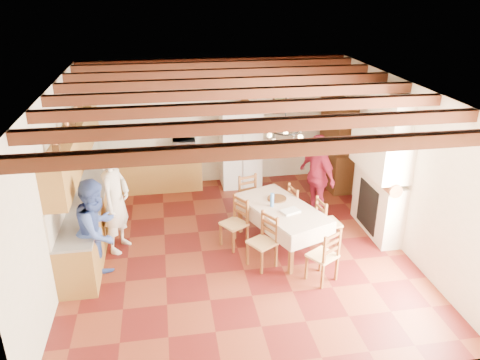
% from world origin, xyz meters
% --- Properties ---
extents(floor, '(6.00, 6.50, 0.02)m').
position_xyz_m(floor, '(0.00, 0.00, -0.01)').
color(floor, '#511311').
rests_on(floor, ground).
extents(ceiling, '(6.00, 6.50, 0.02)m').
position_xyz_m(ceiling, '(0.00, 0.00, 3.01)').
color(ceiling, white).
rests_on(ceiling, ground).
extents(wall_back, '(6.00, 0.02, 3.00)m').
position_xyz_m(wall_back, '(0.00, 3.26, 1.50)').
color(wall_back, beige).
rests_on(wall_back, ground).
extents(wall_front, '(6.00, 0.02, 3.00)m').
position_xyz_m(wall_front, '(0.00, -3.26, 1.50)').
color(wall_front, beige).
rests_on(wall_front, ground).
extents(wall_left, '(0.02, 6.50, 3.00)m').
position_xyz_m(wall_left, '(-3.01, 0.00, 1.50)').
color(wall_left, beige).
rests_on(wall_left, ground).
extents(wall_right, '(0.02, 6.50, 3.00)m').
position_xyz_m(wall_right, '(3.01, 0.00, 1.50)').
color(wall_right, beige).
rests_on(wall_right, ground).
extents(ceiling_beams, '(6.00, 6.30, 0.16)m').
position_xyz_m(ceiling_beams, '(0.00, 0.00, 2.91)').
color(ceiling_beams, '#3D2014').
rests_on(ceiling_beams, ground).
extents(lower_cabinets_left, '(0.60, 4.30, 0.86)m').
position_xyz_m(lower_cabinets_left, '(-2.70, 1.05, 0.43)').
color(lower_cabinets_left, brown).
rests_on(lower_cabinets_left, ground).
extents(lower_cabinets_back, '(2.30, 0.60, 0.86)m').
position_xyz_m(lower_cabinets_back, '(-1.55, 2.95, 0.43)').
color(lower_cabinets_back, brown).
rests_on(lower_cabinets_back, ground).
extents(countertop_left, '(0.62, 4.30, 0.04)m').
position_xyz_m(countertop_left, '(-2.70, 1.05, 0.88)').
color(countertop_left, slate).
rests_on(countertop_left, lower_cabinets_left).
extents(countertop_back, '(2.34, 0.62, 0.04)m').
position_xyz_m(countertop_back, '(-1.55, 2.95, 0.88)').
color(countertop_back, slate).
rests_on(countertop_back, lower_cabinets_back).
extents(backsplash_left, '(0.03, 4.30, 0.60)m').
position_xyz_m(backsplash_left, '(-2.98, 1.05, 1.20)').
color(backsplash_left, white).
rests_on(backsplash_left, ground).
extents(backsplash_back, '(2.30, 0.03, 0.60)m').
position_xyz_m(backsplash_back, '(-1.55, 3.23, 1.20)').
color(backsplash_back, white).
rests_on(backsplash_back, ground).
extents(upper_cabinets, '(0.35, 4.20, 0.70)m').
position_xyz_m(upper_cabinets, '(-2.83, 1.05, 1.85)').
color(upper_cabinets, brown).
rests_on(upper_cabinets, ground).
extents(fireplace, '(0.56, 1.60, 2.80)m').
position_xyz_m(fireplace, '(2.72, 0.20, 1.40)').
color(fireplace, beige).
rests_on(fireplace, ground).
extents(wall_picture, '(0.34, 0.03, 0.42)m').
position_xyz_m(wall_picture, '(1.55, 3.23, 1.85)').
color(wall_picture, black).
rests_on(wall_picture, ground).
extents(refrigerator, '(0.93, 0.77, 1.85)m').
position_xyz_m(refrigerator, '(0.55, 2.94, 0.93)').
color(refrigerator, white).
rests_on(refrigerator, floor).
extents(hutch, '(0.55, 1.19, 2.11)m').
position_xyz_m(hutch, '(2.75, 2.42, 1.06)').
color(hutch, '#37210B').
rests_on(hutch, floor).
extents(dining_table, '(1.56, 2.08, 0.81)m').
position_xyz_m(dining_table, '(0.81, -0.04, 0.73)').
color(dining_table, silver).
rests_on(dining_table, floor).
extents(chandelier, '(0.47, 0.47, 0.03)m').
position_xyz_m(chandelier, '(0.81, -0.04, 2.25)').
color(chandelier, black).
rests_on(chandelier, ground).
extents(chair_left_near, '(0.56, 0.57, 0.96)m').
position_xyz_m(chair_left_near, '(0.33, -0.63, 0.48)').
color(chair_left_near, brown).
rests_on(chair_left_near, floor).
extents(chair_left_far, '(0.56, 0.57, 0.96)m').
position_xyz_m(chair_left_far, '(-0.05, 0.10, 0.48)').
color(chair_left_far, brown).
rests_on(chair_left_far, floor).
extents(chair_right_near, '(0.46, 0.47, 0.96)m').
position_xyz_m(chair_right_near, '(1.69, -0.15, 0.48)').
color(chair_right_near, brown).
rests_on(chair_right_near, floor).
extents(chair_right_far, '(0.47, 0.49, 0.96)m').
position_xyz_m(chair_right_far, '(1.34, 0.52, 0.48)').
color(chair_right_far, brown).
rests_on(chair_right_far, floor).
extents(chair_end_near, '(0.57, 0.56, 0.96)m').
position_xyz_m(chair_end_near, '(1.22, -1.20, 0.48)').
color(chair_end_near, brown).
rests_on(chair_end_near, floor).
extents(chair_end_far, '(0.51, 0.49, 0.96)m').
position_xyz_m(chair_end_far, '(0.45, 1.03, 0.48)').
color(chair_end_far, brown).
rests_on(chair_end_far, floor).
extents(person_man, '(0.70, 0.83, 1.93)m').
position_xyz_m(person_man, '(-2.14, 0.37, 0.96)').
color(person_man, silver).
rests_on(person_man, floor).
extents(person_woman_blue, '(0.98, 1.08, 1.80)m').
position_xyz_m(person_woman_blue, '(-2.36, -0.57, 0.90)').
color(person_woman_blue, '#3751A1').
rests_on(person_woman_blue, floor).
extents(person_woman_red, '(0.77, 1.13, 1.79)m').
position_xyz_m(person_woman_red, '(1.82, 1.05, 0.89)').
color(person_woman_red, '#9D1D39').
rests_on(person_woman_red, floor).
extents(microwave, '(0.54, 0.38, 0.29)m').
position_xyz_m(microwave, '(-0.78, 2.95, 1.04)').
color(microwave, silver).
rests_on(microwave, countertop_back).
extents(fridge_vase, '(0.38, 0.38, 0.33)m').
position_xyz_m(fridge_vase, '(0.66, 2.94, 2.02)').
color(fridge_vase, '#37210B').
rests_on(fridge_vase, refrigerator).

